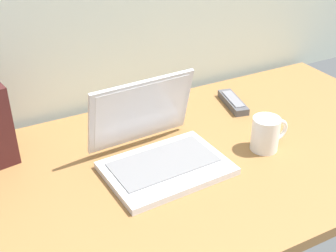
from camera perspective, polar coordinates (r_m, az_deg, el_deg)
desk at (r=1.20m, az=0.67°, el=-5.42°), size 1.60×0.76×0.03m
laptop at (r=1.17m, az=-1.36°, el=-2.81°), size 0.32×0.29×0.21m
coffee_mug at (r=1.25m, az=12.46°, el=-0.96°), size 0.12×0.08×0.10m
remote_control_near at (r=1.49m, az=8.30°, el=3.05°), size 0.08×0.17×0.02m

